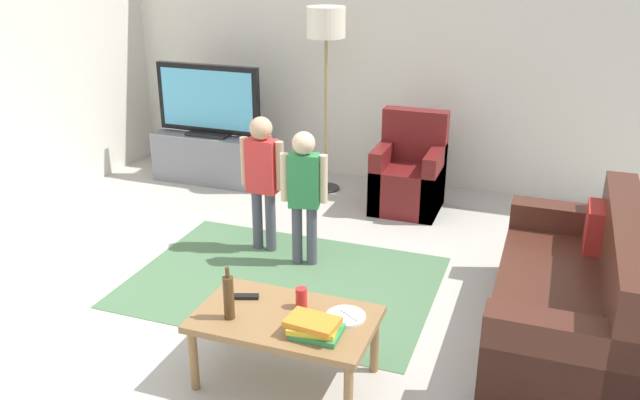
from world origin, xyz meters
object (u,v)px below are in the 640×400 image
tv (208,101)px  book_stack (315,327)px  coffee_table (285,324)px  armchair (409,177)px  plate (346,316)px  child_near_tv (262,172)px  soda_can (301,298)px  floor_lamp (326,33)px  bottle (229,297)px  tv_stand (213,158)px  tv_remote (244,297)px  couch (577,301)px  child_center (304,187)px

tv → book_stack: (2.23, -2.96, -0.38)m
tv → coffee_table: size_ratio=1.10×
armchair → plate: (0.26, -2.72, 0.13)m
tv → child_near_tv: 1.77m
soda_can → floor_lamp: bearing=106.9°
bottle → armchair: bearing=83.3°
tv_stand → floor_lamp: size_ratio=0.67×
floor_lamp → plate: floor_lamp is taller
tv_stand → soda_can: 3.43m
coffee_table → plate: plate is taller
tv_stand → tv_remote: bearing=-58.2°
couch → tv_remote: (-1.83, -0.87, 0.14)m
tv_stand → coffee_table: size_ratio=1.20×
tv_remote → soda_can: bearing=-16.0°
tv → armchair: tv is taller
child_center → bottle: child_center is taller
tv → armchair: bearing=-0.5°
couch → coffee_table: 1.82m
tv → tv_remote: tv is taller
book_stack → bottle: (-0.50, -0.00, 0.09)m
child_near_tv → bottle: 1.75m
floor_lamp → bottle: floor_lamp is taller
soda_can → book_stack: bearing=-54.9°
couch → plate: bearing=-144.4°
child_center → coffee_table: child_center is taller
coffee_table → couch: bearing=32.3°
tv_stand → child_near_tv: size_ratio=1.09×
book_stack → tv_remote: book_stack is taller
couch → plate: size_ratio=8.18×
floor_lamp → plate: 3.32m
tv → tv_remote: size_ratio=6.47×
bottle → soda_can: bearing=36.0°
floor_lamp → coffee_table: size_ratio=1.78×
tv_stand → tv: size_ratio=1.09×
floor_lamp → armchair: bearing=-12.1°
tv → armchair: 2.14m
armchair → plate: armchair is taller
child_near_tv → plate: (1.15, -1.43, -0.24)m
tv → floor_lamp: 1.38m
child_near_tv → tv_remote: size_ratio=6.50×
tv_remote → soda_can: size_ratio=1.42×
tv_stand → tv: 0.60m
child_center → bottle: bearing=-84.3°
book_stack → plate: (0.10, 0.22, -0.04)m
tv → bottle: tv is taller
armchair → tv_remote: size_ratio=5.29×
child_near_tv → coffee_table: child_near_tv is taller
tv_stand → plate: 3.61m
armchair → bottle: size_ratio=2.89×
tv → soda_can: size_ratio=9.17×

